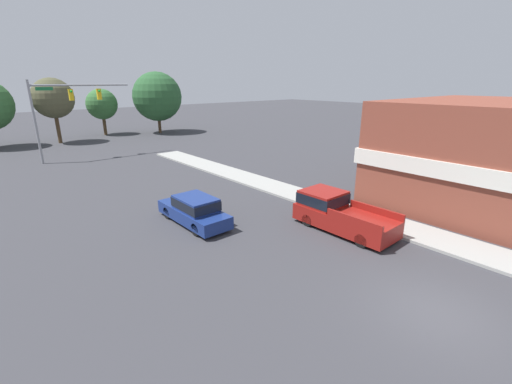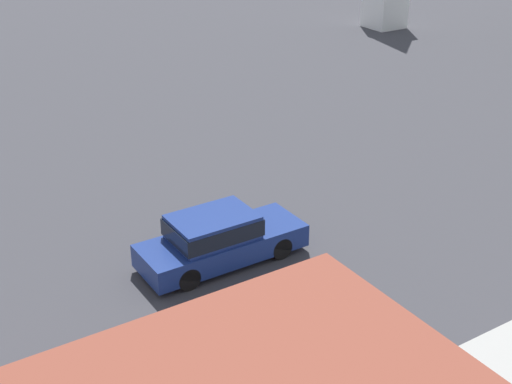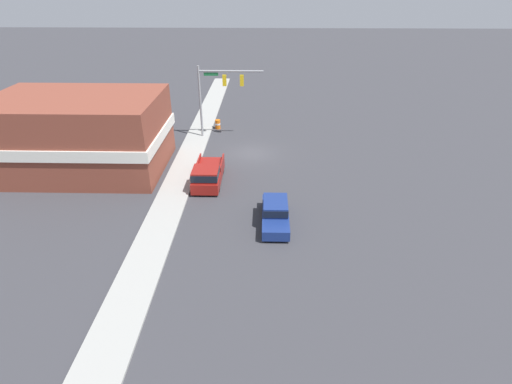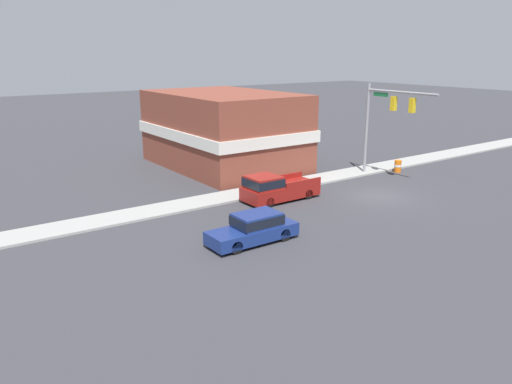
{
  "view_description": "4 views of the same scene",
  "coord_description": "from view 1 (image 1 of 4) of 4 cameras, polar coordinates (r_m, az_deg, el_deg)",
  "views": [
    {
      "loc": [
        -10.8,
        -3.26,
        7.36
      ],
      "look_at": [
        0.1,
        9.2,
        1.98
      ],
      "focal_mm": 24.0,
      "sensor_mm": 36.0,
      "label": 1
    },
    {
      "loc": [
        13.31,
        3.29,
        10.77
      ],
      "look_at": [
        -0.88,
        12.35,
        2.56
      ],
      "focal_mm": 50.0,
      "sensor_mm": 36.0,
      "label": 2
    },
    {
      "loc": [
        -1.26,
        34.69,
        14.81
      ],
      "look_at": [
        -0.72,
        12.36,
        2.61
      ],
      "focal_mm": 28.0,
      "sensor_mm": 36.0,
      "label": 3
    },
    {
      "loc": [
        -21.8,
        25.78,
        9.56
      ],
      "look_at": [
        -0.62,
        10.71,
        2.21
      ],
      "focal_mm": 35.0,
      "sensor_mm": 36.0,
      "label": 4
    }
  ],
  "objects": [
    {
      "name": "ground_plane",
      "position": [
        13.47,
        27.76,
        -17.46
      ],
      "size": [
        200.0,
        200.0,
        0.0
      ],
      "primitive_type": "plane",
      "color": "#38383D"
    },
    {
      "name": "far_signal_assembly",
      "position": [
        37.6,
        -29.19,
        12.98
      ],
      "size": [
        8.9,
        0.49,
        7.5
      ],
      "color": "gray",
      "rests_on": "ground"
    },
    {
      "name": "backdrop_tree_right_far",
      "position": [
        53.36,
        -16.15,
        15.02
      ],
      "size": [
        6.95,
        6.95,
        8.7
      ],
      "color": "#4C3823",
      "rests_on": "ground"
    },
    {
      "name": "corner_brick_building",
      "position": [
        26.24,
        33.31,
        5.75
      ],
      "size": [
        13.88,
        9.42,
        6.25
      ],
      "color": "brown",
      "rests_on": "ground"
    },
    {
      "name": "car_lead",
      "position": [
        18.63,
        -10.22,
        -2.9
      ],
      "size": [
        1.76,
        4.84,
        1.54
      ],
      "color": "black",
      "rests_on": "ground"
    },
    {
      "name": "backdrop_tree_right_mid",
      "position": [
        53.97,
        -24.31,
        13.18
      ],
      "size": [
        4.2,
        4.2,
        6.38
      ],
      "color": "#4C3823",
      "rests_on": "ground"
    },
    {
      "name": "sidewalk_curb",
      "position": [
        18.33,
        34.56,
        -8.83
      ],
      "size": [
        2.4,
        60.0,
        0.14
      ],
      "color": "#9E9E99",
      "rests_on": "ground"
    },
    {
      "name": "backdrop_tree_center",
      "position": [
        49.03,
        -30.76,
        13.27
      ],
      "size": [
        4.75,
        4.75,
        7.79
      ],
      "color": "#4C3823",
      "rests_on": "ground"
    },
    {
      "name": "pickup_truck_parked",
      "position": [
        18.25,
        13.34,
        -3.24
      ],
      "size": [
        2.08,
        5.26,
        1.82
      ],
      "color": "black",
      "rests_on": "ground"
    }
  ]
}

